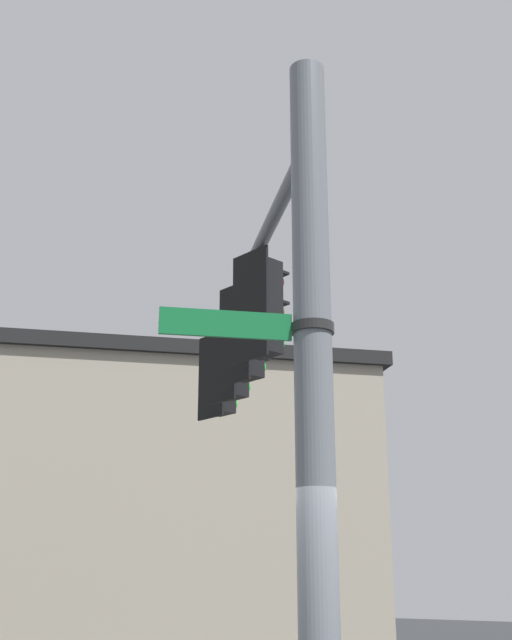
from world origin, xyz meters
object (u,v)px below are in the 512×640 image
traffic_light_nearest_pole (263,308)px  street_name_sign (276,327)px  traffic_light_mid_inner (247,336)px  traffic_light_mid_outer (233,359)px  traffic_light_arm_end (221,378)px

traffic_light_nearest_pole → street_name_sign: 2.34m
traffic_light_nearest_pole → traffic_light_mid_inner: size_ratio=1.00×
traffic_light_mid_inner → traffic_light_mid_outer: 1.04m
traffic_light_mid_inner → street_name_sign: bearing=-37.4°
traffic_light_mid_outer → street_name_sign: 4.32m
traffic_light_mid_outer → traffic_light_nearest_pole: bearing=-31.7°
traffic_light_mid_inner → traffic_light_arm_end: (-1.77, 1.09, 0.00)m
traffic_light_nearest_pole → traffic_light_arm_end: size_ratio=1.00×
traffic_light_arm_end → traffic_light_mid_outer: bearing=-31.7°
traffic_light_mid_outer → traffic_light_arm_end: size_ratio=1.00×
traffic_light_nearest_pole → traffic_light_arm_end: same height
street_name_sign → traffic_light_arm_end: bearing=144.9°
traffic_light_nearest_pole → street_name_sign: traffic_light_nearest_pole is taller
traffic_light_arm_end → street_name_sign: size_ratio=1.06×
traffic_light_nearest_pole → traffic_light_mid_outer: (-1.77, 1.09, 0.00)m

